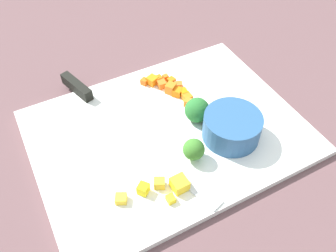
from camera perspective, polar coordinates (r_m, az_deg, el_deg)
name	(u,v)px	position (r m, az deg, el deg)	size (l,w,h in m)	color
ground_plane	(168,135)	(0.59, 0.00, -1.42)	(4.00, 4.00, 0.00)	brown
cutting_board	(168,132)	(0.59, 0.00, -1.04)	(0.44, 0.33, 0.01)	white
prep_bowl	(232,127)	(0.57, 10.34, -0.14)	(0.09, 0.09, 0.04)	#2C5888
chef_knife	(103,109)	(0.62, -10.51, 2.71)	(0.13, 0.36, 0.02)	silver
carrot_dice_0	(166,78)	(0.67, -0.40, 7.88)	(0.01, 0.01, 0.01)	orange
carrot_dice_1	(184,93)	(0.64, 2.54, 5.41)	(0.01, 0.01, 0.01)	orange
carrot_dice_2	(171,88)	(0.64, 0.44, 6.15)	(0.02, 0.02, 0.02)	orange
carrot_dice_3	(178,85)	(0.65, 1.70, 6.60)	(0.01, 0.01, 0.01)	orange
carrot_dice_4	(162,84)	(0.66, -1.03, 6.84)	(0.01, 0.02, 0.01)	orange
carrot_dice_5	(152,80)	(0.66, -2.57, 7.41)	(0.02, 0.02, 0.02)	orange
carrot_dice_6	(188,103)	(0.62, 3.28, 3.82)	(0.01, 0.01, 0.01)	orange
carrot_dice_7	(171,81)	(0.66, 0.55, 7.28)	(0.01, 0.01, 0.01)	orange
carrot_dice_8	(187,98)	(0.63, 3.13, 4.64)	(0.02, 0.02, 0.01)	orange
carrot_dice_9	(144,82)	(0.66, -3.85, 7.21)	(0.01, 0.01, 0.01)	orange
carrot_dice_10	(159,80)	(0.66, -1.54, 7.56)	(0.01, 0.01, 0.01)	orange
carrot_dice_11	(177,92)	(0.64, 1.49, 5.56)	(0.02, 0.02, 0.01)	orange
pepper_dice_0	(143,189)	(0.51, -4.04, -10.15)	(0.01, 0.01, 0.02)	yellow
pepper_dice_1	(180,184)	(0.51, 1.88, -9.41)	(0.02, 0.02, 0.02)	yellow
pepper_dice_2	(159,183)	(0.51, -1.40, -9.29)	(0.02, 0.01, 0.01)	yellow
pepper_dice_3	(121,199)	(0.51, -7.64, -11.63)	(0.02, 0.01, 0.01)	yellow
pepper_dice_4	(171,199)	(0.50, 0.44, -11.78)	(0.01, 0.01, 0.01)	yellow
broccoli_floret_0	(194,150)	(0.53, 4.20, -3.85)	(0.03, 0.03, 0.04)	#83AC67
broccoli_floret_1	(196,109)	(0.59, 4.56, 2.82)	(0.04, 0.04, 0.04)	#81BD6D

